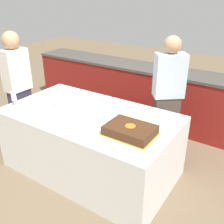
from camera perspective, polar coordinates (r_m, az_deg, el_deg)
The scene contains 10 objects.
ground_plane at distance 3.39m, azimuth -4.45°, elevation -12.17°, with size 14.00×14.00×0.00m, color #7A664C.
back_counter at distance 4.39m, azimuth 8.41°, elevation 3.80°, with size 4.40×0.58×0.92m.
dining_table at distance 3.17m, azimuth -4.68°, elevation -6.63°, with size 1.98×1.11×0.77m.
cake at distance 2.55m, azimuth 3.97°, elevation -3.97°, with size 0.50×0.37×0.09m.
plate_stack at distance 3.19m, azimuth -10.43°, elevation 1.94°, with size 0.22×0.22×0.08m.
wine_glass at distance 3.31m, azimuth -20.62°, elevation 3.19°, with size 0.07×0.07×0.19m.
side_plate_near_cake at distance 2.86m, azimuth 5.83°, elevation -1.46°, with size 0.22×0.22×0.00m.
utensil_pile at distance 2.66m, azimuth -9.16°, elevation -3.69°, with size 0.17×0.11×0.02m.
person_cutting_cake at distance 3.30m, azimuth 11.97°, elevation 2.87°, with size 0.40×0.38×1.59m.
person_seated_left at distance 3.77m, azimuth -19.72°, elevation 5.08°, with size 0.23×0.33×1.58m.
Camera 1 is at (1.68, -2.09, 2.07)m, focal length 42.00 mm.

